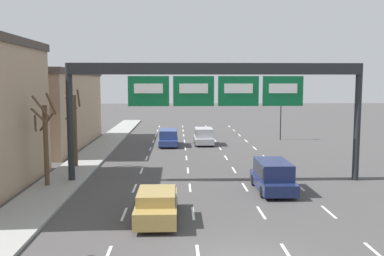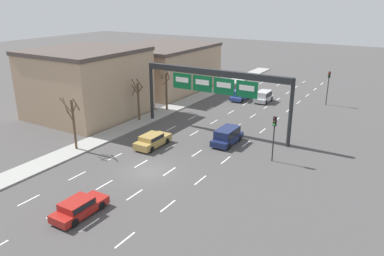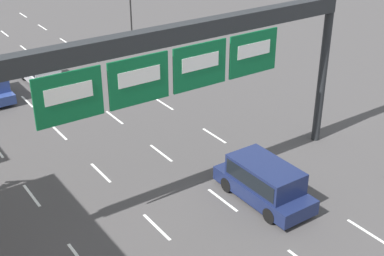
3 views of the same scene
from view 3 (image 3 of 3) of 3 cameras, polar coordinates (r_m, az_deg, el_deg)
The scene contains 5 objects.
lane_dashes at distance 24.02m, azimuth -3.53°, elevation -6.18°, with size 10.02×67.00×0.01m.
sign_gantry at distance 20.64m, azimuth -2.77°, elevation 7.31°, with size 18.51×0.70×7.44m.
suv_navy at distance 22.75m, azimuth 7.73°, elevation -5.53°, with size 1.92×4.61×1.77m.
suv_silver at distance 36.11m, azimuth -15.82°, elevation 6.06°, with size 1.88×3.95×1.68m.
traffic_light_near_gantry at distance 41.55m, azimuth -6.59°, elevation 13.27°, with size 0.30×0.35×4.97m.
Camera 3 is at (-10.27, -3.91, 12.98)m, focal length 50.00 mm.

